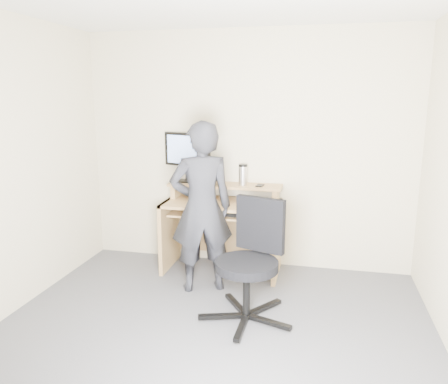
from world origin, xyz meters
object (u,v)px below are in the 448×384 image
at_px(office_chair, 251,256).
at_px(person, 202,208).
at_px(desk, 224,219).
at_px(monitor, 187,153).

xyz_separation_m(office_chair, person, (-0.54, 0.44, 0.27)).
height_order(desk, monitor, monitor).
xyz_separation_m(desk, office_chair, (0.46, -0.99, -0.01)).
height_order(desk, person, person).
relative_size(desk, office_chair, 1.23).
relative_size(monitor, person, 0.34).
height_order(monitor, office_chair, monitor).
bearing_deg(office_chair, desk, 133.97).
relative_size(office_chair, person, 0.61).
height_order(office_chair, person, person).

